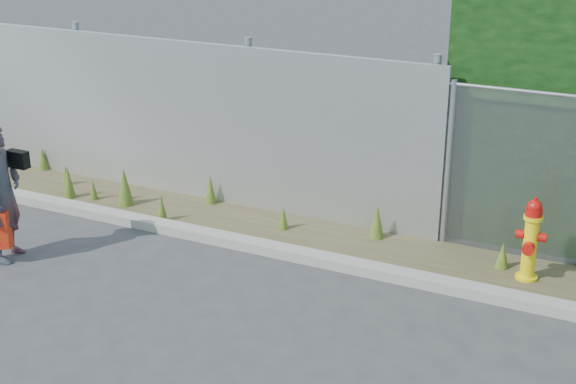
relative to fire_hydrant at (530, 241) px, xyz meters
The scene contains 7 objects.
ground 3.28m from the fire_hydrant, 131.83° to the right, with size 80.00×80.00×0.00m, color #363638.
curb 2.29m from the fire_hydrant, 164.01° to the right, with size 16.00×0.22×0.12m, color gray.
weed_strip 1.97m from the fire_hydrant, behind, with size 16.00×1.31×0.54m.
corrugated_fence 5.48m from the fire_hydrant, behind, with size 8.50×0.21×2.30m.
fire_hydrant is the anchor object (origin of this frame).
woman 5.99m from the fire_hydrant, 159.89° to the right, with size 0.60×0.39×1.65m, color #0D5257.
black_shoulder_bag 5.87m from the fire_hydrant, 161.59° to the right, with size 0.27×0.11×0.20m.
Camera 1 is at (3.24, -5.95, 4.16)m, focal length 50.00 mm.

